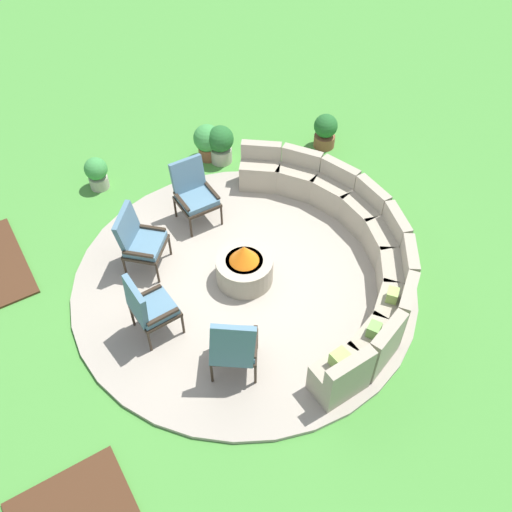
{
  "coord_description": "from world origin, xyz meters",
  "views": [
    {
      "loc": [
        4.79,
        -2.74,
        6.54
      ],
      "look_at": [
        0.0,
        0.2,
        0.45
      ],
      "focal_mm": 39.74,
      "sensor_mm": 36.0,
      "label": 1
    }
  ],
  "objects_px": {
    "lounge_chair_front_left": "(194,192)",
    "lounge_chair_front_right": "(139,239)",
    "fire_pit": "(244,267)",
    "potted_plant_2": "(325,130)",
    "lounge_chair_back_left": "(148,307)",
    "lounge_chair_back_right": "(233,346)",
    "potted_plant_0": "(207,141)",
    "potted_plant_3": "(97,172)",
    "curved_stone_bench": "(347,247)",
    "potted_plant_1": "(221,143)"
  },
  "relations": [
    {
      "from": "lounge_chair_front_left",
      "to": "lounge_chair_front_right",
      "type": "xyz_separation_m",
      "value": [
        0.52,
        -1.18,
        0.01
      ]
    },
    {
      "from": "fire_pit",
      "to": "potted_plant_2",
      "type": "bearing_deg",
      "value": 125.1
    },
    {
      "from": "lounge_chair_back_left",
      "to": "fire_pit",
      "type": "bearing_deg",
      "value": 92.62
    },
    {
      "from": "lounge_chair_front_left",
      "to": "lounge_chair_back_right",
      "type": "relative_size",
      "value": 0.92
    },
    {
      "from": "potted_plant_0",
      "to": "potted_plant_3",
      "type": "relative_size",
      "value": 1.15
    },
    {
      "from": "lounge_chair_front_left",
      "to": "lounge_chair_back_right",
      "type": "distance_m",
      "value": 3.02
    },
    {
      "from": "lounge_chair_back_left",
      "to": "potted_plant_0",
      "type": "relative_size",
      "value": 1.61
    },
    {
      "from": "potted_plant_3",
      "to": "curved_stone_bench",
      "type": "bearing_deg",
      "value": 34.5
    },
    {
      "from": "fire_pit",
      "to": "potted_plant_1",
      "type": "relative_size",
      "value": 1.16
    },
    {
      "from": "lounge_chair_front_left",
      "to": "potted_plant_2",
      "type": "distance_m",
      "value": 3.08
    },
    {
      "from": "lounge_chair_back_right",
      "to": "potted_plant_2",
      "type": "xyz_separation_m",
      "value": [
        -3.42,
        3.95,
        -0.27
      ]
    },
    {
      "from": "lounge_chair_front_right",
      "to": "potted_plant_0",
      "type": "distance_m",
      "value": 2.87
    },
    {
      "from": "lounge_chair_front_right",
      "to": "potted_plant_1",
      "type": "bearing_deg",
      "value": 169.75
    },
    {
      "from": "potted_plant_0",
      "to": "potted_plant_1",
      "type": "height_order",
      "value": "potted_plant_1"
    },
    {
      "from": "lounge_chair_front_left",
      "to": "lounge_chair_front_right",
      "type": "relative_size",
      "value": 0.97
    },
    {
      "from": "fire_pit",
      "to": "potted_plant_1",
      "type": "height_order",
      "value": "fire_pit"
    },
    {
      "from": "lounge_chair_back_right",
      "to": "potted_plant_3",
      "type": "height_order",
      "value": "lounge_chair_back_right"
    },
    {
      "from": "lounge_chair_front_left",
      "to": "potted_plant_1",
      "type": "height_order",
      "value": "lounge_chair_front_left"
    },
    {
      "from": "lounge_chair_back_right",
      "to": "potted_plant_1",
      "type": "bearing_deg",
      "value": 96.55
    },
    {
      "from": "lounge_chair_front_left",
      "to": "lounge_chair_back_left",
      "type": "height_order",
      "value": "lounge_chair_back_left"
    },
    {
      "from": "potted_plant_1",
      "to": "potted_plant_3",
      "type": "distance_m",
      "value": 2.25
    },
    {
      "from": "lounge_chair_back_left",
      "to": "potted_plant_2",
      "type": "distance_m",
      "value": 5.15
    },
    {
      "from": "potted_plant_2",
      "to": "lounge_chair_front_left",
      "type": "bearing_deg",
      "value": -79.72
    },
    {
      "from": "lounge_chair_front_left",
      "to": "potted_plant_1",
      "type": "distance_m",
      "value": 1.64
    },
    {
      "from": "potted_plant_2",
      "to": "lounge_chair_back_right",
      "type": "bearing_deg",
      "value": -49.1
    },
    {
      "from": "curved_stone_bench",
      "to": "potted_plant_2",
      "type": "xyz_separation_m",
      "value": [
        -2.63,
        1.53,
        -0.02
      ]
    },
    {
      "from": "lounge_chair_back_left",
      "to": "lounge_chair_front_left",
      "type": "bearing_deg",
      "value": 134.51
    },
    {
      "from": "fire_pit",
      "to": "potted_plant_2",
      "type": "height_order",
      "value": "fire_pit"
    },
    {
      "from": "lounge_chair_back_left",
      "to": "potted_plant_0",
      "type": "xyz_separation_m",
      "value": [
        -3.13,
        2.54,
        -0.24
      ]
    },
    {
      "from": "lounge_chair_front_right",
      "to": "fire_pit",
      "type": "bearing_deg",
      "value": 91.34
    },
    {
      "from": "curved_stone_bench",
      "to": "lounge_chair_front_right",
      "type": "height_order",
      "value": "lounge_chair_front_right"
    },
    {
      "from": "potted_plant_1",
      "to": "lounge_chair_front_left",
      "type": "bearing_deg",
      "value": -44.0
    },
    {
      "from": "lounge_chair_front_right",
      "to": "curved_stone_bench",
      "type": "bearing_deg",
      "value": 103.14
    },
    {
      "from": "lounge_chair_back_left",
      "to": "potted_plant_2",
      "type": "bearing_deg",
      "value": 113.09
    },
    {
      "from": "fire_pit",
      "to": "lounge_chair_front_right",
      "type": "relative_size",
      "value": 0.78
    },
    {
      "from": "potted_plant_3",
      "to": "potted_plant_2",
      "type": "bearing_deg",
      "value": 75.03
    },
    {
      "from": "curved_stone_bench",
      "to": "lounge_chair_back_left",
      "type": "distance_m",
      "value": 3.1
    },
    {
      "from": "curved_stone_bench",
      "to": "potted_plant_0",
      "type": "height_order",
      "value": "curved_stone_bench"
    },
    {
      "from": "lounge_chair_front_right",
      "to": "potted_plant_0",
      "type": "height_order",
      "value": "lounge_chair_front_right"
    },
    {
      "from": "curved_stone_bench",
      "to": "potted_plant_0",
      "type": "xyz_separation_m",
      "value": [
        -3.46,
        -0.53,
        0.01
      ]
    },
    {
      "from": "potted_plant_0",
      "to": "potted_plant_1",
      "type": "xyz_separation_m",
      "value": [
        0.21,
        0.17,
        0.01
      ]
    },
    {
      "from": "curved_stone_bench",
      "to": "lounge_chair_back_left",
      "type": "xyz_separation_m",
      "value": [
        -0.34,
        -3.07,
        0.25
      ]
    },
    {
      "from": "potted_plant_0",
      "to": "potted_plant_3",
      "type": "height_order",
      "value": "potted_plant_0"
    },
    {
      "from": "fire_pit",
      "to": "lounge_chair_front_right",
      "type": "height_order",
      "value": "lounge_chair_front_right"
    },
    {
      "from": "lounge_chair_back_left",
      "to": "potted_plant_2",
      "type": "relative_size",
      "value": 1.67
    },
    {
      "from": "potted_plant_0",
      "to": "potted_plant_1",
      "type": "relative_size",
      "value": 0.95
    },
    {
      "from": "fire_pit",
      "to": "potted_plant_3",
      "type": "bearing_deg",
      "value": -161.77
    },
    {
      "from": "curved_stone_bench",
      "to": "potted_plant_0",
      "type": "relative_size",
      "value": 6.55
    },
    {
      "from": "fire_pit",
      "to": "lounge_chair_front_left",
      "type": "height_order",
      "value": "lounge_chair_front_left"
    },
    {
      "from": "lounge_chair_front_left",
      "to": "potted_plant_2",
      "type": "height_order",
      "value": "lounge_chair_front_left"
    }
  ]
}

